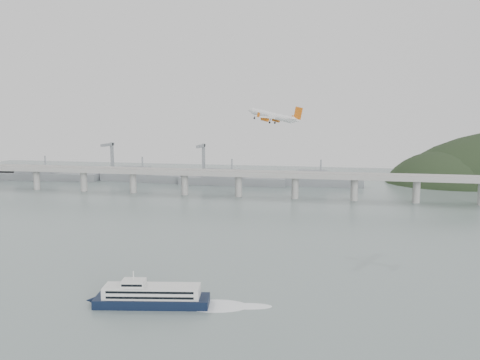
# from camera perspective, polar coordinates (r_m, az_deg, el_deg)

# --- Properties ---
(ground) EXTENTS (900.00, 900.00, 0.00)m
(ground) POSITION_cam_1_polar(r_m,az_deg,el_deg) (220.68, -2.83, -11.31)
(ground) COLOR slate
(ground) RESTS_ON ground
(bridge) EXTENTS (800.00, 22.00, 23.90)m
(bridge) POSITION_cam_1_polar(r_m,az_deg,el_deg) (408.97, 3.79, 0.28)
(bridge) COLOR gray
(bridge) RESTS_ON ground
(distant_fleet) EXTENTS (453.00, 60.90, 40.00)m
(distant_fleet) POSITION_cam_1_polar(r_m,az_deg,el_deg) (514.78, -12.53, 0.44)
(distant_fleet) COLOR slate
(distant_fleet) RESTS_ON ground
(ferry) EXTENTS (71.94, 21.30, 13.63)m
(ferry) POSITION_cam_1_polar(r_m,az_deg,el_deg) (188.33, -10.66, -13.74)
(ferry) COLOR black
(ferry) RESTS_ON ground
(airliner) EXTENTS (34.36, 32.51, 9.92)m
(airliner) POSITION_cam_1_polar(r_m,az_deg,el_deg) (264.75, 4.10, 7.77)
(airliner) COLOR white
(airliner) RESTS_ON ground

